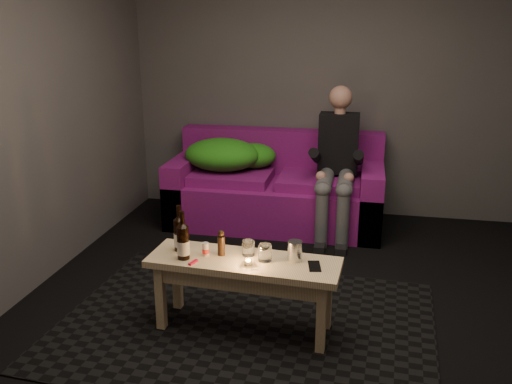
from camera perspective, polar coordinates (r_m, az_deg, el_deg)
floor at (r=3.75m, az=4.62°, el=-13.24°), size 4.50×4.50×0.00m
room at (r=3.70m, az=6.18°, el=13.23°), size 4.50×4.50×4.50m
rug at (r=3.68m, az=-1.07°, el=-13.69°), size 2.51×1.89×0.01m
sofa at (r=5.33m, az=2.17°, el=0.11°), size 2.03×0.91×0.87m
green_blanket at (r=5.33m, az=-3.00°, el=3.90°), size 0.89×0.61×0.30m
person at (r=5.01m, az=8.52°, el=3.36°), size 0.37×0.84×1.36m
coffee_table at (r=3.45m, az=-1.29°, el=-8.42°), size 1.23×0.45×0.49m
beer_bottle_a at (r=3.53m, az=-8.03°, el=-4.38°), size 0.08×0.08×0.31m
beer_bottle_b at (r=3.41m, az=-7.69°, el=-5.18°), size 0.08×0.08×0.31m
salt_shaker at (r=3.46m, az=-5.34°, el=-6.01°), size 0.05×0.05×0.09m
pepper_mill at (r=3.45m, az=-3.67°, el=-5.67°), size 0.05×0.05×0.13m
tumbler_back at (r=3.45m, az=-0.81°, el=-5.91°), size 0.09×0.09×0.10m
tealight at (r=3.32m, az=-0.82°, el=-7.38°), size 0.05×0.05×0.04m
tumbler_front at (r=3.37m, az=0.95°, el=-6.42°), size 0.09×0.09×0.11m
steel_cup at (r=3.38m, az=4.12°, el=-6.21°), size 0.12×0.12×0.13m
smartphone at (r=3.33m, az=6.17°, el=-7.77°), size 0.10×0.16×0.01m
red_lighter at (r=3.38m, az=-6.64°, el=-7.37°), size 0.04×0.08×0.01m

